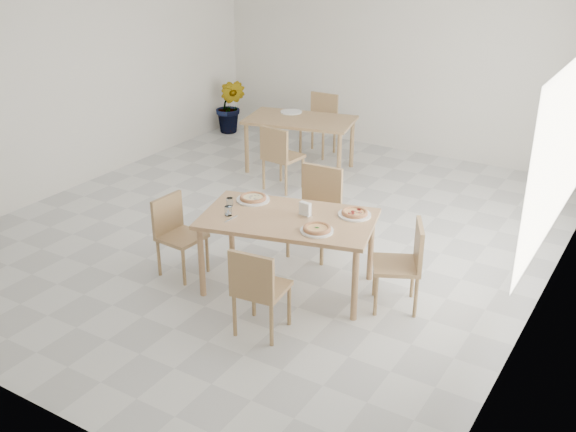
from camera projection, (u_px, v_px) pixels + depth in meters
The scene contains 22 objects.
room at pixel (569, 140), 6.01m from camera, with size 7.28×7.00×7.00m.
main_table at pixel (288, 224), 6.33m from camera, with size 1.79×1.29×0.75m.
chair_south at pixel (257, 286), 5.66m from camera, with size 0.46×0.46×0.83m.
chair_north at pixel (317, 204), 7.12m from camera, with size 0.49×0.49×0.93m.
chair_west at pixel (176, 230), 6.71m from camera, with size 0.43×0.43×0.81m.
chair_east at pixel (405, 260), 6.08m from camera, with size 0.56×0.56×0.84m.
plate_margherita at pixel (317, 231), 6.01m from camera, with size 0.30×0.30×0.02m, color white.
plate_mushroom at pixel (253, 200), 6.67m from camera, with size 0.33×0.33×0.02m, color white.
plate_pepperoni at pixel (355, 215), 6.33m from camera, with size 0.31×0.31×0.02m, color white.
pizza_margherita at pixel (317, 228), 6.00m from camera, with size 0.29×0.29×0.03m.
pizza_mushroom at pixel (253, 197), 6.66m from camera, with size 0.35×0.35×0.03m.
pizza_pepperoni at pixel (355, 212), 6.32m from camera, with size 0.31×0.31×0.03m.
tumbler_a at pixel (228, 211), 6.32m from camera, with size 0.07×0.07×0.09m, color white.
tumbler_b at pixel (230, 202), 6.53m from camera, with size 0.06×0.06×0.08m, color white.
napkin_holder at pixel (305, 210), 6.30m from camera, with size 0.13×0.07×0.14m.
fork_a at pixel (228, 212), 6.40m from camera, with size 0.01×0.17×0.01m, color silver.
fork_b at pixel (231, 219), 6.26m from camera, with size 0.01×0.18×0.01m, color silver.
second_table at pixel (300, 124), 9.38m from camera, with size 1.62×1.14×0.75m.
chair_back_s at pixel (279, 154), 8.73m from camera, with size 0.47×0.47×0.87m.
chair_back_n at pixel (321, 119), 10.13m from camera, with size 0.46×0.46×0.90m.
plate_empty at pixel (291, 112), 9.63m from camera, with size 0.31×0.31×0.02m, color white.
potted_plant at pixel (231, 106), 11.11m from camera, with size 0.50×0.40×0.91m, color #29611D.
Camera 1 is at (3.85, -5.93, 3.34)m, focal length 42.00 mm.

